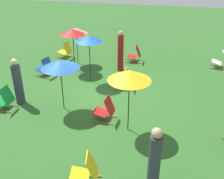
% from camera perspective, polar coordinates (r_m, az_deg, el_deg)
% --- Properties ---
extents(ground_plane, '(40.00, 40.00, 0.00)m').
position_cam_1_polar(ground_plane, '(10.11, -6.63, -1.79)').
color(ground_plane, '#2D6026').
extents(deckchair_0, '(0.48, 0.76, 0.83)m').
position_cam_1_polar(deckchair_0, '(9.92, -21.88, -1.95)').
color(deckchair_0, olive).
rests_on(deckchair_0, ground).
extents(deckchair_2, '(0.59, 0.83, 0.83)m').
position_cam_1_polar(deckchair_2, '(13.49, 22.01, 5.72)').
color(deckchair_2, olive).
rests_on(deckchair_2, ground).
extents(deckchair_4, '(0.60, 0.83, 0.83)m').
position_cam_1_polar(deckchair_4, '(14.01, -9.85, 8.10)').
color(deckchair_4, olive).
rests_on(deckchair_4, ground).
extents(deckchair_5, '(0.50, 0.77, 0.83)m').
position_cam_1_polar(deckchair_5, '(13.32, 4.92, 7.38)').
color(deckchair_5, olive).
rests_on(deckchair_5, ground).
extents(deckchair_6, '(0.62, 0.84, 0.83)m').
position_cam_1_polar(deckchair_6, '(6.49, -5.52, -17.03)').
color(deckchair_6, olive).
rests_on(deckchair_6, ground).
extents(deckchair_7, '(0.51, 0.78, 0.83)m').
position_cam_1_polar(deckchair_7, '(10.64, 2.71, 2.15)').
color(deckchair_7, olive).
rests_on(deckchair_7, ground).
extents(deckchair_8, '(0.52, 0.79, 0.83)m').
position_cam_1_polar(deckchair_8, '(8.61, -1.42, -4.35)').
color(deckchair_8, olive).
rests_on(deckchair_8, ground).
extents(deckchair_10, '(0.65, 0.86, 0.83)m').
position_cam_1_polar(deckchair_10, '(12.06, -13.97, 4.47)').
color(deckchair_10, olive).
rests_on(deckchair_10, ground).
extents(umbrella_0, '(1.09, 1.09, 1.96)m').
position_cam_1_polar(umbrella_0, '(10.74, -4.89, 10.69)').
color(umbrella_0, black).
rests_on(umbrella_0, ground).
extents(umbrella_1, '(1.24, 1.24, 1.78)m').
position_cam_1_polar(umbrella_1, '(8.83, -10.98, 5.27)').
color(umbrella_1, black).
rests_on(umbrella_1, ground).
extents(umbrella_2, '(1.08, 1.08, 1.92)m').
position_cam_1_polar(umbrella_2, '(11.96, -8.38, 12.02)').
color(umbrella_2, black).
rests_on(umbrella_2, ground).
extents(umbrella_3, '(1.07, 1.07, 1.74)m').
position_cam_1_polar(umbrella_3, '(12.81, -7.61, 12.24)').
color(umbrella_3, black).
rests_on(umbrella_3, ground).
extents(umbrella_4, '(1.24, 1.24, 1.98)m').
position_cam_1_polar(umbrella_4, '(7.47, 3.75, 3.02)').
color(umbrella_4, black).
rests_on(umbrella_4, ground).
extents(person_0, '(0.44, 0.44, 1.69)m').
position_cam_1_polar(person_0, '(9.93, -19.34, 1.35)').
color(person_0, '#333847').
rests_on(person_0, ground).
extents(person_1, '(0.32, 0.32, 1.69)m').
position_cam_1_polar(person_1, '(6.11, 8.96, -14.83)').
color(person_1, '#333847').
rests_on(person_1, ground).
extents(person_2, '(0.33, 0.33, 1.83)m').
position_cam_1_polar(person_2, '(12.10, 1.82, 7.96)').
color(person_2, maroon).
rests_on(person_2, ground).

